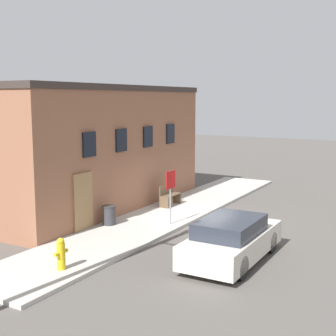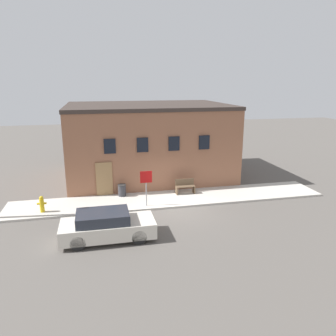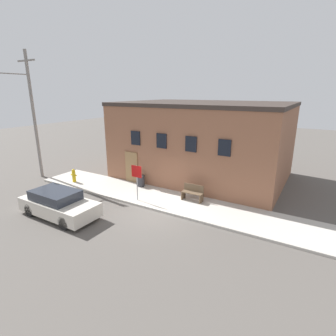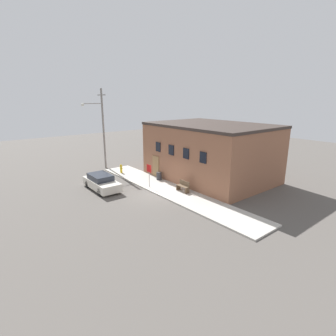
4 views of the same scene
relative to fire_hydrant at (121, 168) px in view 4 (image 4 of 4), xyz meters
The scene contains 9 objects.
ground_plane 7.29m from the fire_hydrant, ahead, with size 80.00×80.00×0.00m, color #56514C.
sidewalk 7.27m from the fire_hydrant, ahead, with size 18.87×2.86×0.12m.
brick_building 9.39m from the fire_hydrant, 41.99° to the left, with size 11.43×8.22×5.37m.
fire_hydrant is the anchor object (origin of this frame).
stop_sign 5.73m from the fire_hydrant, ahead, with size 0.67×0.06×2.04m.
bench 8.43m from the fire_hydrant, ahead, with size 1.20×0.44×0.91m.
trash_bin 4.73m from the fire_hydrant, 20.57° to the left, with size 0.51×0.51×0.72m.
utility_pole 5.37m from the fire_hydrant, behind, with size 1.80×2.40×8.72m.
parked_car 4.97m from the fire_hydrant, 48.39° to the right, with size 4.20×1.75×1.33m.
Camera 4 is at (16.55, -11.85, 7.72)m, focal length 28.00 mm.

